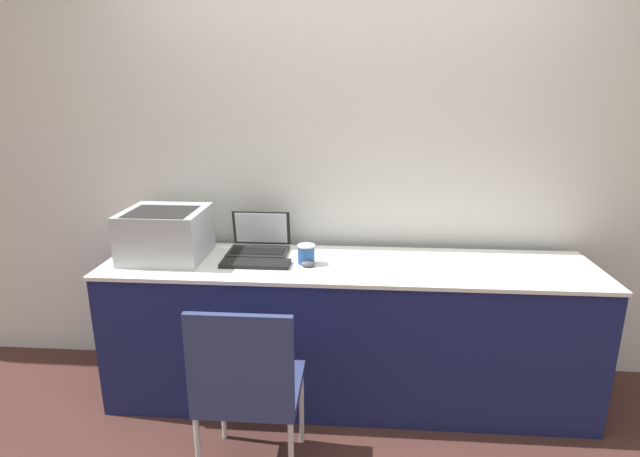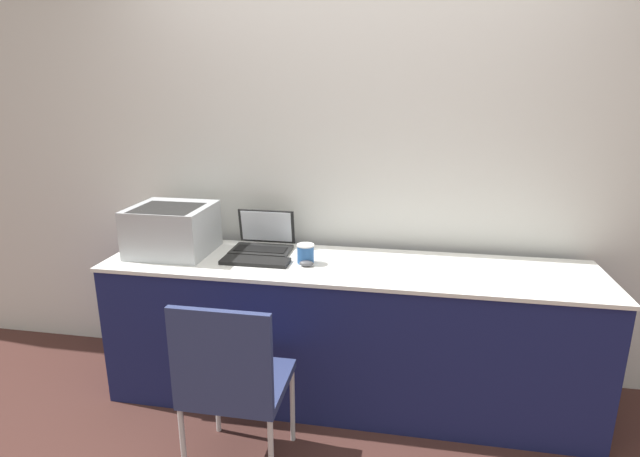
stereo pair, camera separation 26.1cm
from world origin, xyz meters
name	(u,v)px [view 1 (the left image)]	position (x,y,z in m)	size (l,w,h in m)	color
ground_plane	(345,427)	(0.00, 0.00, 0.00)	(14.00, 14.00, 0.00)	#472823
wall_back	(351,156)	(0.00, 0.67, 1.30)	(8.00, 0.05, 2.60)	silver
table	(347,331)	(0.00, 0.29, 0.39)	(2.58, 0.59, 0.79)	#191E51
printer	(165,232)	(-0.98, 0.31, 0.93)	(0.42, 0.39, 0.27)	#B2B7BC
laptop_left	(259,243)	(-0.50, 0.45, 0.84)	(0.33, 0.24, 0.22)	black
external_keyboard	(255,264)	(-0.48, 0.22, 0.80)	(0.36, 0.13, 0.02)	black
coffee_cup	(306,254)	(-0.22, 0.27, 0.84)	(0.09, 0.09, 0.10)	#285699
mouse	(308,264)	(-0.21, 0.22, 0.80)	(0.07, 0.05, 0.03)	#4C4C51
chair	(248,382)	(-0.40, -0.39, 0.50)	(0.42, 0.42, 0.86)	navy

